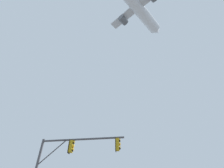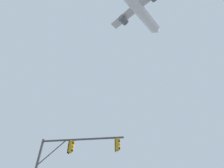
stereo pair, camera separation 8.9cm
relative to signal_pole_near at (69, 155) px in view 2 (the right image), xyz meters
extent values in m
cylinder|color=#4C4C51|center=(0.88, -0.15, 1.17)|extent=(6.61, 1.25, 0.15)
cylinder|color=#4C4C51|center=(-1.43, 0.24, 0.26)|extent=(2.04, 0.42, 1.86)
cube|color=gold|center=(3.64, -0.61, 0.64)|extent=(0.31, 0.36, 0.90)
cylinder|color=gold|center=(3.64, -0.61, 1.15)|extent=(0.05, 0.05, 0.12)
cube|color=black|center=(3.51, -0.58, 0.64)|extent=(0.10, 0.46, 1.04)
sphere|color=black|center=(3.79, -0.63, 0.91)|extent=(0.20, 0.20, 0.20)
cylinder|color=gold|center=(3.85, -0.64, 0.97)|extent=(0.07, 0.21, 0.21)
sphere|color=orange|center=(3.79, -0.63, 0.63)|extent=(0.20, 0.20, 0.20)
cylinder|color=gold|center=(3.85, -0.64, 0.69)|extent=(0.07, 0.21, 0.21)
sphere|color=black|center=(3.79, -0.63, 0.35)|extent=(0.20, 0.20, 0.20)
cylinder|color=gold|center=(3.85, -0.64, 0.41)|extent=(0.07, 0.21, 0.21)
cube|color=gold|center=(0.02, 0.00, 0.64)|extent=(0.31, 0.36, 0.90)
cylinder|color=gold|center=(0.02, 0.00, 1.15)|extent=(0.05, 0.05, 0.12)
cube|color=black|center=(-0.12, 0.02, 0.64)|extent=(0.10, 0.46, 1.04)
sphere|color=black|center=(0.17, -0.03, 0.91)|extent=(0.20, 0.20, 0.20)
cylinder|color=gold|center=(0.23, -0.04, 0.97)|extent=(0.07, 0.21, 0.21)
sphere|color=orange|center=(0.17, -0.03, 0.63)|extent=(0.20, 0.20, 0.20)
cylinder|color=gold|center=(0.23, -0.04, 0.69)|extent=(0.07, 0.21, 0.21)
sphere|color=black|center=(0.17, -0.03, 0.35)|extent=(0.20, 0.20, 0.20)
cylinder|color=gold|center=(0.23, -0.04, 0.41)|extent=(0.07, 0.21, 0.21)
cylinder|color=white|center=(12.04, 13.16, 49.04)|extent=(18.11, 18.30, 3.89)
cone|color=white|center=(20.57, 21.80, 49.04)|extent=(4.50, 4.49, 3.69)
cube|color=silver|center=(11.62, 12.72, 48.46)|extent=(16.58, 16.39, 0.44)
cylinder|color=#595B60|center=(7.50, 16.78, 47.29)|extent=(3.60, 3.61, 2.19)
camera|label=1|loc=(2.89, -13.07, -3.11)|focal=25.68mm
camera|label=2|loc=(2.98, -13.08, -3.11)|focal=25.68mm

